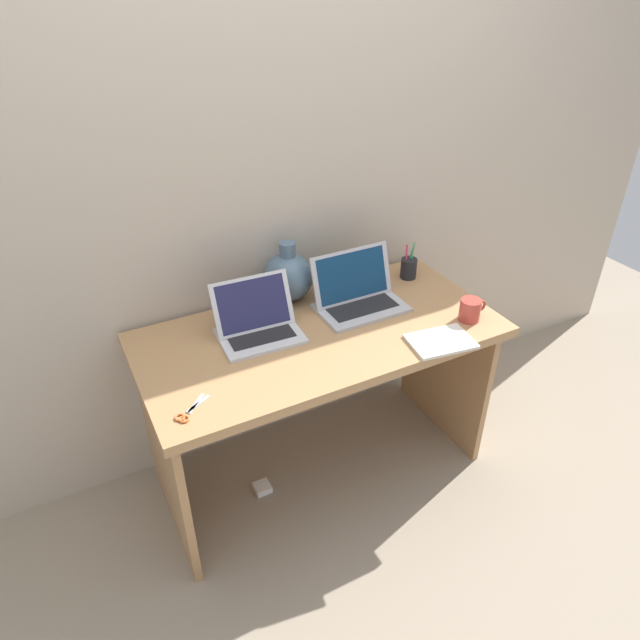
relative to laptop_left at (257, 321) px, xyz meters
The scene contains 11 objects.
ground_plane 0.85m from the laptop_left, 23.04° to the right, with size 6.00×6.00×0.00m, color gray.
back_wall 0.53m from the laptop_left, 52.58° to the left, with size 4.40×0.04×2.40m, color #BCAD99.
desk 0.33m from the laptop_left, 23.04° to the right, with size 1.41×0.69×0.76m.
laptop_left is the anchor object (origin of this frame).
laptop_right 0.45m from the laptop_left, ahead, with size 0.36×0.24×0.23m.
green_vase 0.30m from the laptop_left, 40.65° to the left, with size 0.21×0.21×0.26m.
notebook_stack 0.70m from the laptop_left, 32.66° to the right, with size 0.24×0.17×0.01m, color silver.
coffee_mug 0.85m from the laptop_left, 20.72° to the right, with size 0.12×0.08×0.09m.
pen_cup 0.79m from the laptop_left, ahead, with size 0.07×0.07×0.17m.
scissors 0.50m from the laptop_left, 139.28° to the right, with size 0.14×0.11×0.01m.
power_brick 0.81m from the laptop_left, 125.35° to the right, with size 0.07×0.07×0.03m, color white.
Camera 1 is at (-0.86, -1.64, 2.00)m, focal length 32.02 mm.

